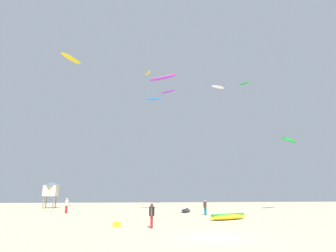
# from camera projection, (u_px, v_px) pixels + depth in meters

# --- Properties ---
(ground_plane) EXTENTS (120.00, 120.00, 0.00)m
(ground_plane) POSITION_uv_depth(u_px,v_px,m) (213.00, 237.00, 14.54)
(ground_plane) COLOR beige
(person_foreground) EXTENTS (0.37, 0.54, 1.64)m
(person_foreground) POSITION_uv_depth(u_px,v_px,m) (152.00, 214.00, 18.40)
(person_foreground) COLOR #B21E23
(person_foreground) RESTS_ON ground
(person_midground) EXTENTS (0.36, 0.46, 1.61)m
(person_midground) POSITION_uv_depth(u_px,v_px,m) (205.00, 206.00, 29.44)
(person_midground) COLOR teal
(person_midground) RESTS_ON ground
(person_left) EXTENTS (0.45, 0.44, 1.77)m
(person_left) POSITION_uv_depth(u_px,v_px,m) (67.00, 204.00, 32.38)
(person_left) COLOR #B21E23
(person_left) RESTS_ON ground
(kite_grounded_near) EXTENTS (4.51, 3.16, 0.52)m
(kite_grounded_near) POSITION_uv_depth(u_px,v_px,m) (228.00, 217.00, 24.15)
(kite_grounded_near) COLOR yellow
(kite_grounded_near) RESTS_ON ground
(kite_grounded_mid) EXTENTS (2.18, 3.79, 0.47)m
(kite_grounded_mid) POSITION_uv_depth(u_px,v_px,m) (186.00, 210.00, 34.20)
(kite_grounded_mid) COLOR #2D2D33
(kite_grounded_mid) RESTS_ON ground
(lifeguard_tower) EXTENTS (2.30, 2.30, 4.15)m
(lifeguard_tower) POSITION_uv_depth(u_px,v_px,m) (51.00, 189.00, 43.86)
(lifeguard_tower) COLOR #8C704C
(lifeguard_tower) RESTS_ON ground
(cooler_box) EXTENTS (0.56, 0.36, 0.32)m
(cooler_box) POSITION_uv_depth(u_px,v_px,m) (117.00, 224.00, 19.01)
(cooler_box) COLOR yellow
(cooler_box) RESTS_ON ground
(kite_aloft_0) EXTENTS (3.32, 4.23, 0.44)m
(kite_aloft_0) POSITION_uv_depth(u_px,v_px,m) (71.00, 59.00, 43.66)
(kite_aloft_0) COLOR yellow
(kite_aloft_1) EXTENTS (1.39, 2.53, 0.44)m
(kite_aloft_1) POSITION_uv_depth(u_px,v_px,m) (148.00, 73.00, 54.40)
(kite_aloft_1) COLOR yellow
(kite_aloft_2) EXTENTS (2.38, 1.37, 0.29)m
(kite_aloft_2) POSITION_uv_depth(u_px,v_px,m) (218.00, 87.00, 39.05)
(kite_aloft_2) COLOR white
(kite_aloft_3) EXTENTS (4.12, 3.35, 0.87)m
(kite_aloft_3) POSITION_uv_depth(u_px,v_px,m) (163.00, 78.00, 37.55)
(kite_aloft_3) COLOR purple
(kite_aloft_4) EXTENTS (3.00, 1.41, 0.50)m
(kite_aloft_4) POSITION_uv_depth(u_px,v_px,m) (154.00, 99.00, 49.45)
(kite_aloft_4) COLOR blue
(kite_aloft_5) EXTENTS (4.37, 3.69, 1.06)m
(kite_aloft_5) POSITION_uv_depth(u_px,v_px,m) (289.00, 140.00, 40.44)
(kite_aloft_5) COLOR green
(kite_aloft_6) EXTENTS (3.70, 3.48, 0.75)m
(kite_aloft_6) POSITION_uv_depth(u_px,v_px,m) (168.00, 92.00, 60.69)
(kite_aloft_6) COLOR purple
(kite_aloft_7) EXTENTS (2.01, 2.36, 0.30)m
(kite_aloft_7) POSITION_uv_depth(u_px,v_px,m) (244.00, 83.00, 56.85)
(kite_aloft_7) COLOR green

